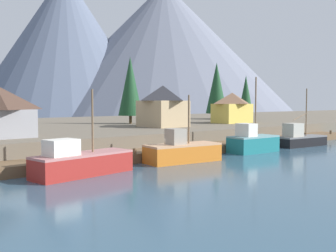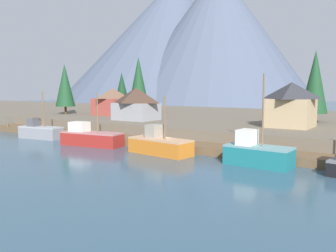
{
  "view_description": "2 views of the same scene",
  "coord_description": "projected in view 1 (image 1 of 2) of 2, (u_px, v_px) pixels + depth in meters",
  "views": [
    {
      "loc": [
        -27.47,
        -33.22,
        6.36
      ],
      "look_at": [
        1.29,
        1.17,
        3.64
      ],
      "focal_mm": 42.57,
      "sensor_mm": 36.0,
      "label": 1
    },
    {
      "loc": [
        25.17,
        -36.45,
        7.86
      ],
      "look_at": [
        -0.73,
        1.55,
        3.06
      ],
      "focal_mm": 37.35,
      "sensor_mm": 36.0,
      "label": 2
    }
  ],
  "objects": [
    {
      "name": "mountain_east_peak",
      "position": [
        65.0,
        44.0,
        194.69
      ],
      "size": [
        89.82,
        89.82,
        69.69
      ],
      "primitive_type": "cone",
      "color": "slate",
      "rests_on": "ground_plane"
    },
    {
      "name": "dock",
      "position": [
        155.0,
        154.0,
        44.9
      ],
      "size": [
        80.0,
        4.0,
        1.6
      ],
      "color": "brown",
      "rests_on": "ground_plane"
    },
    {
      "name": "shoreline_bank",
      "position": [
        46.0,
        132.0,
        67.84
      ],
      "size": [
        400.0,
        56.0,
        2.5
      ],
      "primitive_type": "cube",
      "color": "#665B4C",
      "rests_on": "ground_plane"
    },
    {
      "name": "fishing_boat_teal",
      "position": [
        252.0,
        142.0,
        50.12
      ],
      "size": [
        6.89,
        3.25,
        9.47
      ],
      "rotation": [
        0.0,
        0.0,
        -0.05
      ],
      "color": "#196B70",
      "rests_on": "ground_plane"
    },
    {
      "name": "mountain_far_ridge",
      "position": [
        164.0,
        49.0,
        207.49
      ],
      "size": [
        133.37,
        133.37,
        67.67
      ],
      "primitive_type": "cone",
      "color": "slate",
      "rests_on": "ground_plane"
    },
    {
      "name": "house_yellow",
      "position": [
        232.0,
        107.0,
        72.81
      ],
      "size": [
        7.1,
        4.61,
        5.54
      ],
      "color": "gold",
      "rests_on": "shoreline_bank"
    },
    {
      "name": "conifer_near_right",
      "position": [
        130.0,
        86.0,
        70.05
      ],
      "size": [
        4.27,
        4.27,
        11.83
      ],
      "color": "#4C3823",
      "rests_on": "shoreline_bank"
    },
    {
      "name": "conifer_back_right",
      "position": [
        246.0,
        94.0,
        86.18
      ],
      "size": [
        3.05,
        3.05,
        9.58
      ],
      "color": "#4C3823",
      "rests_on": "shoreline_bank"
    },
    {
      "name": "ground_plane",
      "position": [
        80.0,
        148.0,
        58.76
      ],
      "size": [
        400.0,
        400.0,
        1.0
      ],
      "primitive_type": "cube",
      "color": "#335166"
    },
    {
      "name": "fishing_boat_red",
      "position": [
        81.0,
        162.0,
        34.31
      ],
      "size": [
        9.42,
        4.14,
        7.48
      ],
      "rotation": [
        0.0,
        0.0,
        0.15
      ],
      "color": "maroon",
      "rests_on": "ground_plane"
    },
    {
      "name": "conifer_back_left",
      "position": [
        217.0,
        88.0,
        89.86
      ],
      "size": [
        4.79,
        4.79,
        12.74
      ],
      "color": "#4C3823",
      "rests_on": "shoreline_bank"
    },
    {
      "name": "fishing_boat_black",
      "position": [
        300.0,
        139.0,
        56.88
      ],
      "size": [
        8.53,
        3.5,
        8.28
      ],
      "rotation": [
        0.0,
        0.0,
        -0.1
      ],
      "color": "black",
      "rests_on": "ground_plane"
    },
    {
      "name": "fishing_boat_orange",
      "position": [
        182.0,
        151.0,
        42.06
      ],
      "size": [
        8.53,
        3.9,
        7.09
      ],
      "rotation": [
        0.0,
        0.0,
        -0.11
      ],
      "color": "#CC6B1E",
      "rests_on": "ground_plane"
    },
    {
      "name": "house_tan",
      "position": [
        163.0,
        106.0,
        61.82
      ],
      "size": [
        6.09,
        6.65,
        6.41
      ],
      "color": "tan",
      "rests_on": "shoreline_bank"
    }
  ]
}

